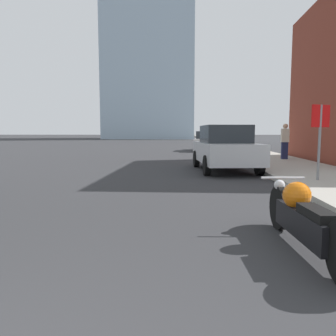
% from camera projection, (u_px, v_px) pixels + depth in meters
% --- Properties ---
extents(sidewalk, '(3.12, 240.00, 0.15)m').
position_uv_depth(sidewalk, '(222.00, 144.00, 40.23)').
color(sidewalk, '#9E998E').
rests_on(sidewalk, ground_plane).
extents(distant_tower, '(19.57, 19.57, 62.45)m').
position_uv_depth(distant_tower, '(151.00, 1.00, 74.39)').
color(distant_tower, '#9EB7CC').
rests_on(distant_tower, ground_plane).
extents(motorcycle, '(0.62, 2.51, 0.82)m').
position_uv_depth(motorcycle, '(303.00, 218.00, 4.00)').
color(motorcycle, black).
rests_on(motorcycle, ground_plane).
extents(parked_car_silver, '(2.34, 4.68, 1.71)m').
position_uv_depth(parked_car_silver, '(225.00, 148.00, 12.33)').
color(parked_car_silver, '#BCBCC1').
rests_on(parked_car_silver, ground_plane).
extents(parked_car_white, '(2.03, 4.65, 1.53)m').
position_uv_depth(parked_car_white, '(206.00, 141.00, 25.73)').
color(parked_car_white, silver).
rests_on(parked_car_white, ground_plane).
extents(stop_sign, '(0.57, 0.26, 2.03)m').
position_uv_depth(stop_sign, '(320.00, 129.00, 8.82)').
color(stop_sign, slate).
rests_on(stop_sign, sidewalk).
extents(pedestrian, '(0.36, 0.24, 1.72)m').
position_uv_depth(pedestrian, '(285.00, 141.00, 15.90)').
color(pedestrian, '#1E2347').
rests_on(pedestrian, sidewalk).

